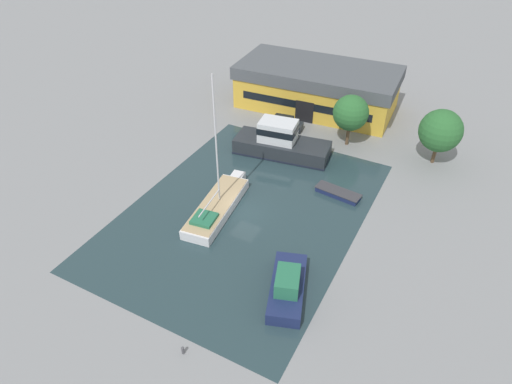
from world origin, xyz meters
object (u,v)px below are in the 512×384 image
Objects in this scene: quay_tree_near_building at (351,113)px; sailboat_moored at (217,206)px; quay_tree_by_water at (441,131)px; warehouse_building at (317,87)px; cabin_boat at (287,286)px; parked_car at (284,123)px; motor_cruiser at (281,143)px; small_dinghy at (338,193)px.

quay_tree_near_building is 0.45× the size of sailboat_moored.
quay_tree_by_water is at bearing 4.48° from quay_tree_near_building.
warehouse_building is 3.00× the size of cabin_boat.
motor_cruiser reaches higher than parked_car.
quay_tree_by_water is (16.95, -6.95, 1.15)m from warehouse_building.
sailboat_moored is at bearing -131.82° from quay_tree_by_water.
warehouse_building reaches higher than motor_cruiser.
sailboat_moored reaches higher than parked_car.
sailboat_moored is 12.42m from motor_cruiser.
parked_car is at bearing -179.48° from quay_tree_near_building.
small_dinghy is (8.63, -4.47, -1.18)m from motor_cruiser.
sailboat_moored is 2.86× the size of small_dinghy.
sailboat_moored reaches higher than warehouse_building.
motor_cruiser is 2.36× the size of small_dinghy.
quay_tree_near_building is 8.89m from parked_car.
quay_tree_by_water is at bearing 152.88° from small_dinghy.
parked_car reaches higher than small_dinghy.
quay_tree_by_water is (9.84, 0.77, -0.13)m from quay_tree_near_building.
quay_tree_by_water is 17.36m from motor_cruiser.
cabin_boat is (10.38, -6.28, 0.25)m from sailboat_moored.
warehouse_building is 13.48m from motor_cruiser.
quay_tree_by_water is at bearing -76.41° from motor_cruiser.
parked_car is 0.42× the size of motor_cruiser.
cabin_boat is (10.51, -32.01, -1.99)m from warehouse_building.
parked_car is (-1.14, -7.79, -2.05)m from warehouse_building.
small_dinghy is at bearing -125.78° from motor_cruiser.
sailboat_moored reaches higher than motor_cruiser.
motor_cruiser is 20.93m from cabin_boat.
parked_car is 14.75m from small_dinghy.
cabin_boat is (-6.43, -25.06, -3.14)m from quay_tree_by_water.
sailboat_moored is at bearing 167.56° from motor_cruiser.
quay_tree_near_building reaches higher than motor_cruiser.
warehouse_building is 33.75m from cabin_boat.
warehouse_building is 25.83m from sailboat_moored.
warehouse_building is 8.14m from parked_car.
motor_cruiser is (0.88, 12.36, 0.85)m from sailboat_moored.
warehouse_building is 3.39× the size of quay_tree_by_water.
parked_car is at bearing -126.29° from small_dinghy.
quay_tree_near_building is 0.55× the size of motor_cruiser.
parked_car is 6.01m from motor_cruiser.
cabin_boat is at bearing 17.91° from parked_car.
warehouse_building is 18.35m from quay_tree_by_water.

